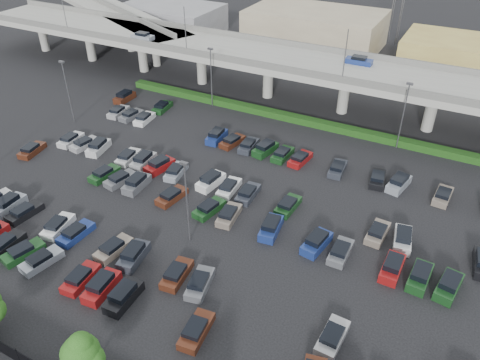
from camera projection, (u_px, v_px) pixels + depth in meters
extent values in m
plane|color=black|center=(225.00, 202.00, 58.57)|extent=(280.00, 280.00, 0.00)
cube|color=gray|center=(318.00, 67.00, 78.06)|extent=(150.00, 13.00, 1.10)
cube|color=#62625D|center=(305.00, 73.00, 72.88)|extent=(150.00, 0.50, 1.00)
cube|color=#62625D|center=(330.00, 50.00, 82.07)|extent=(150.00, 0.50, 1.00)
cylinder|color=gray|center=(43.00, 36.00, 105.40)|extent=(1.80, 1.80, 6.70)
cube|color=#62625D|center=(40.00, 22.00, 103.64)|extent=(2.60, 9.75, 0.50)
cylinder|color=gray|center=(90.00, 45.00, 99.98)|extent=(1.80, 1.80, 6.70)
cube|color=#62625D|center=(87.00, 30.00, 98.22)|extent=(2.60, 9.75, 0.50)
cylinder|color=gray|center=(143.00, 55.00, 94.55)|extent=(1.80, 1.80, 6.70)
cube|color=#62625D|center=(141.00, 40.00, 92.80)|extent=(2.60, 9.75, 0.50)
cylinder|color=gray|center=(201.00, 66.00, 89.13)|extent=(1.80, 1.80, 6.70)
cube|color=#62625D|center=(201.00, 50.00, 87.38)|extent=(2.60, 9.75, 0.50)
cylinder|color=gray|center=(268.00, 79.00, 83.71)|extent=(1.80, 1.80, 6.70)
cube|color=#62625D|center=(269.00, 62.00, 81.96)|extent=(2.60, 9.75, 0.50)
cylinder|color=gray|center=(344.00, 94.00, 78.29)|extent=(1.80, 1.80, 6.70)
cube|color=#62625D|center=(346.00, 76.00, 76.54)|extent=(2.60, 9.75, 0.50)
cylinder|color=gray|center=(431.00, 111.00, 72.87)|extent=(1.80, 1.80, 6.70)
cube|color=#62625D|center=(436.00, 92.00, 71.12)|extent=(2.60, 9.75, 0.50)
cube|color=#8B929F|center=(143.00, 37.00, 88.48)|extent=(4.40, 1.82, 0.82)
cube|color=black|center=(142.00, 34.00, 88.13)|extent=(2.30, 1.60, 0.50)
cube|color=navy|center=(359.00, 61.00, 77.41)|extent=(4.40, 1.82, 0.82)
cube|color=black|center=(359.00, 58.00, 77.06)|extent=(2.30, 1.60, 0.50)
cylinder|color=#4F4F54|center=(64.00, 11.00, 90.40)|extent=(0.14, 0.14, 8.00)
cylinder|color=#4F4F54|center=(185.00, 31.00, 79.56)|extent=(0.14, 0.14, 8.00)
cylinder|color=#4F4F54|center=(345.00, 57.00, 68.72)|extent=(0.14, 0.14, 8.00)
cube|color=gray|center=(118.00, 14.00, 106.28)|extent=(50.93, 30.13, 1.10)
cube|color=#62625D|center=(117.00, 9.00, 105.69)|extent=(47.34, 22.43, 1.00)
cylinder|color=gray|center=(88.00, 14.00, 121.02)|extent=(1.60, 1.60, 6.70)
cylinder|color=gray|center=(107.00, 24.00, 113.08)|extent=(1.60, 1.60, 6.70)
cylinder|color=gray|center=(130.00, 36.00, 105.14)|extent=(1.60, 1.60, 6.70)
cylinder|color=gray|center=(155.00, 50.00, 97.20)|extent=(1.60, 1.60, 6.70)
cube|color=#133A11|center=(299.00, 119.00, 76.64)|extent=(66.00, 1.60, 1.10)
cylinder|color=black|center=(18.00, 356.00, 38.98)|extent=(0.10, 0.10, 2.00)
sphere|color=#1E4A13|center=(81.00, 353.00, 36.51)|extent=(3.07, 3.07, 3.07)
sphere|color=#1E4A13|center=(90.00, 360.00, 36.62)|extent=(2.41, 2.41, 2.41)
sphere|color=#1E4A13|center=(75.00, 353.00, 36.87)|extent=(2.41, 2.41, 2.41)
sphere|color=#1E4A13|center=(80.00, 345.00, 36.10)|extent=(2.08, 2.08, 2.08)
cube|color=black|center=(6.00, 245.00, 51.42)|extent=(2.06, 4.49, 0.82)
cube|color=black|center=(3.00, 241.00, 50.93)|extent=(1.73, 2.38, 0.50)
cube|color=#17411A|center=(23.00, 253.00, 50.36)|extent=(2.83, 4.71, 0.82)
cube|color=black|center=(20.00, 249.00, 49.87)|extent=(2.11, 2.62, 0.50)
cube|color=#8B929F|center=(42.00, 261.00, 49.30)|extent=(2.61, 4.66, 0.82)
cube|color=black|center=(39.00, 258.00, 48.80)|extent=(2.00, 2.56, 0.50)
cube|color=maroon|center=(81.00, 279.00, 47.17)|extent=(2.22, 4.55, 0.82)
cube|color=black|center=(78.00, 275.00, 46.67)|extent=(1.81, 2.44, 0.50)
cube|color=maroon|center=(102.00, 287.00, 46.04)|extent=(2.24, 4.56, 1.05)
cube|color=black|center=(100.00, 281.00, 45.58)|extent=(1.85, 2.74, 0.65)
cube|color=black|center=(124.00, 297.00, 44.97)|extent=(2.05, 4.49, 1.05)
cube|color=black|center=(123.00, 291.00, 44.52)|extent=(1.74, 2.68, 0.65)
cube|color=#4D2314|center=(196.00, 331.00, 41.84)|extent=(2.31, 4.58, 0.82)
cube|color=black|center=(195.00, 328.00, 41.35)|extent=(1.85, 2.47, 0.50)
cube|color=#8B929F|center=(9.00, 206.00, 57.17)|extent=(2.03, 4.48, 1.05)
cube|color=black|center=(7.00, 200.00, 56.71)|extent=(1.73, 2.67, 0.65)
cube|color=black|center=(25.00, 213.00, 56.16)|extent=(2.14, 4.52, 0.82)
cube|color=black|center=(22.00, 209.00, 55.67)|extent=(1.77, 2.41, 0.50)
cube|color=white|center=(58.00, 226.00, 54.04)|extent=(2.59, 4.66, 0.82)
cube|color=black|center=(56.00, 223.00, 53.54)|extent=(1.99, 2.55, 0.50)
cube|color=navy|center=(76.00, 234.00, 52.97)|extent=(1.99, 4.47, 0.82)
cube|color=black|center=(74.00, 230.00, 52.47)|extent=(1.69, 2.36, 0.50)
cube|color=gray|center=(114.00, 249.00, 50.84)|extent=(2.26, 4.56, 0.82)
cube|color=black|center=(112.00, 246.00, 50.34)|extent=(1.83, 2.45, 0.50)
cube|color=#2E323C|center=(134.00, 256.00, 49.71)|extent=(2.51, 4.64, 1.05)
cube|color=black|center=(133.00, 251.00, 49.26)|extent=(2.00, 2.83, 0.65)
cube|color=#4D2314|center=(177.00, 275.00, 47.65)|extent=(2.35, 4.59, 0.82)
cube|color=black|center=(175.00, 271.00, 47.15)|extent=(1.87, 2.48, 0.50)
cube|color=#595B61|center=(200.00, 284.00, 46.58)|extent=(2.70, 4.68, 0.82)
cube|color=black|center=(199.00, 281.00, 46.09)|extent=(2.05, 2.58, 0.50)
cube|color=#A0A0A4|center=(332.00, 338.00, 41.26)|extent=(2.02, 4.48, 0.82)
cube|color=black|center=(332.00, 335.00, 40.76)|extent=(1.71, 2.37, 0.50)
cube|color=#4D2314|center=(32.00, 151.00, 68.51)|extent=(2.59, 4.66, 0.82)
cube|color=black|center=(30.00, 147.00, 68.01)|extent=(1.99, 2.55, 0.50)
cube|color=#17411A|center=(105.00, 174.00, 63.19)|extent=(2.26, 4.56, 0.82)
cube|color=black|center=(103.00, 171.00, 62.69)|extent=(1.83, 2.45, 0.50)
cube|color=#595B61|center=(120.00, 180.00, 62.12)|extent=(2.60, 4.66, 0.82)
cube|color=black|center=(119.00, 176.00, 61.63)|extent=(2.00, 2.56, 0.50)
cube|color=#595B61|center=(137.00, 184.00, 60.99)|extent=(2.09, 4.50, 1.05)
cube|color=black|center=(136.00, 179.00, 60.54)|extent=(1.76, 2.69, 0.65)
cube|color=#4D2314|center=(172.00, 197.00, 58.93)|extent=(2.38, 4.60, 0.82)
cube|color=black|center=(170.00, 193.00, 58.43)|extent=(1.89, 2.49, 0.50)
cube|color=#17411A|center=(209.00, 209.00, 56.80)|extent=(2.54, 4.65, 0.82)
cube|color=black|center=(208.00, 206.00, 56.30)|extent=(1.97, 2.54, 0.50)
cube|color=gray|center=(229.00, 215.00, 55.73)|extent=(2.34, 4.59, 0.82)
cube|color=black|center=(228.00, 212.00, 55.24)|extent=(1.87, 2.48, 0.50)
cube|color=navy|center=(271.00, 228.00, 53.54)|extent=(2.36, 4.59, 1.05)
cube|color=black|center=(271.00, 223.00, 53.08)|extent=(1.92, 2.78, 0.65)
cube|color=navy|center=(316.00, 243.00, 51.41)|extent=(2.47, 4.63, 1.05)
cube|color=black|center=(317.00, 238.00, 50.95)|extent=(1.98, 2.81, 0.65)
cube|color=#595B61|center=(340.00, 252.00, 50.41)|extent=(1.83, 4.40, 0.82)
cube|color=black|center=(341.00, 249.00, 49.91)|extent=(1.60, 2.30, 0.50)
cube|color=maroon|center=(392.00, 268.00, 48.22)|extent=(1.92, 4.44, 1.05)
cube|color=black|center=(394.00, 263.00, 47.76)|extent=(1.66, 2.63, 0.65)
cube|color=#17411A|center=(420.00, 277.00, 47.15)|extent=(2.09, 4.50, 1.05)
cube|color=black|center=(421.00, 272.00, 46.69)|extent=(1.76, 2.69, 0.65)
cube|color=#17411A|center=(448.00, 287.00, 46.09)|extent=(2.50, 4.63, 1.05)
cube|color=black|center=(451.00, 281.00, 45.63)|extent=(1.99, 2.82, 0.65)
cube|color=silver|center=(71.00, 140.00, 71.12)|extent=(2.21, 4.55, 0.82)
cube|color=black|center=(69.00, 137.00, 70.62)|extent=(1.80, 2.44, 0.50)
cube|color=#A0A0A4|center=(85.00, 144.00, 70.05)|extent=(2.41, 4.61, 0.82)
cube|color=black|center=(83.00, 141.00, 69.56)|extent=(1.90, 2.50, 0.50)
cube|color=silver|center=(99.00, 148.00, 68.93)|extent=(2.66, 4.67, 1.05)
cube|color=black|center=(98.00, 143.00, 68.47)|extent=(2.09, 2.87, 0.65)
cube|color=silver|center=(128.00, 158.00, 66.86)|extent=(2.37, 4.60, 0.82)
cube|color=black|center=(127.00, 154.00, 66.36)|extent=(1.89, 2.49, 0.50)
cube|color=#A0A0A4|center=(144.00, 162.00, 65.73)|extent=(2.19, 4.54, 1.05)
cube|color=black|center=(143.00, 157.00, 65.28)|extent=(1.82, 2.73, 0.65)
cube|color=maroon|center=(160.00, 166.00, 64.67)|extent=(2.64, 4.67, 1.05)
cube|color=black|center=(159.00, 161.00, 64.21)|extent=(2.08, 2.86, 0.65)
cube|color=#8B929F|center=(176.00, 172.00, 63.67)|extent=(2.53, 4.64, 0.82)
cube|color=black|center=(175.00, 169.00, 63.17)|extent=(1.96, 2.54, 0.50)
cube|color=white|center=(211.00, 182.00, 61.47)|extent=(2.34, 4.59, 1.05)
cube|color=black|center=(211.00, 177.00, 61.02)|extent=(1.90, 2.77, 0.65)
cube|color=white|center=(229.00, 188.00, 60.47)|extent=(2.16, 4.53, 0.82)
cube|color=black|center=(228.00, 185.00, 59.98)|extent=(1.78, 2.42, 0.50)
cube|color=#2E323C|center=(248.00, 194.00, 59.41)|extent=(2.03, 4.48, 0.82)
cube|color=black|center=(247.00, 191.00, 58.91)|extent=(1.71, 2.37, 0.50)
cube|color=#17411A|center=(288.00, 206.00, 57.28)|extent=(2.06, 4.49, 0.82)
cube|color=black|center=(288.00, 203.00, 56.78)|extent=(1.73, 2.38, 0.50)
cube|color=gray|center=(377.00, 233.00, 53.02)|extent=(2.06, 4.49, 0.82)
cube|color=black|center=(378.00, 230.00, 52.52)|extent=(1.73, 2.39, 0.50)
cube|color=silver|center=(402.00, 240.00, 51.89)|extent=(2.49, 4.63, 1.05)
cube|color=black|center=(404.00, 234.00, 51.43)|extent=(1.99, 2.82, 0.65)
cube|color=#A0A0A4|center=(119.00, 112.00, 79.21)|extent=(2.29, 4.57, 0.82)
cube|color=black|center=(117.00, 109.00, 78.71)|extent=(1.84, 2.46, 0.50)
cube|color=#595B61|center=(131.00, 116.00, 78.14)|extent=(2.19, 4.54, 0.82)
cube|color=black|center=(130.00, 113.00, 77.64)|extent=(1.79, 2.43, 0.50)
cube|color=white|center=(145.00, 119.00, 77.08)|extent=(2.37, 4.60, 0.82)
cube|color=black|center=(143.00, 116.00, 76.58)|extent=(1.88, 2.49, 0.50)
cube|color=navy|center=(217.00, 137.00, 71.69)|extent=(2.13, 4.52, 1.05)
cube|color=black|center=(216.00, 132.00, 71.23)|extent=(1.78, 2.71, 0.65)
cube|color=#4D2314|center=(232.00, 142.00, 70.69)|extent=(2.56, 4.65, 0.82)
cube|color=black|center=(232.00, 139.00, 70.19)|extent=(1.98, 2.54, 0.50)
cube|color=#2E323C|center=(249.00, 146.00, 69.62)|extent=(2.15, 4.53, 0.82)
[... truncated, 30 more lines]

